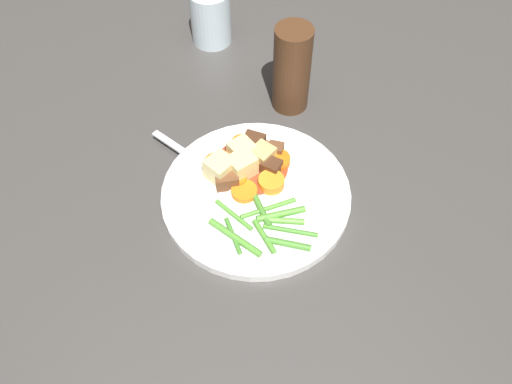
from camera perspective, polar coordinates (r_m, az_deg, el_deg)
name	(u,v)px	position (r m, az deg, el deg)	size (l,w,h in m)	color
ground_plane	(256,198)	(0.75, 0.00, -0.62)	(3.00, 3.00, 0.00)	#423F3D
dinner_plate	(256,195)	(0.74, 0.00, -0.31)	(0.26, 0.26, 0.01)	white
stew_sauce	(251,166)	(0.76, -0.56, 2.76)	(0.10, 0.10, 0.00)	#93381E
carrot_slice_0	(237,180)	(0.74, -1.99, 1.30)	(0.03, 0.03, 0.01)	orange
carrot_slice_1	(232,159)	(0.77, -2.56, 3.48)	(0.03, 0.03, 0.01)	orange
carrot_slice_2	(278,160)	(0.76, 2.26, 3.31)	(0.04, 0.04, 0.01)	orange
carrot_slice_3	(217,164)	(0.76, -4.09, 2.91)	(0.04, 0.04, 0.01)	orange
carrot_slice_4	(271,182)	(0.74, 1.61, 1.03)	(0.04, 0.04, 0.01)	orange
carrot_slice_5	(243,144)	(0.79, -1.37, 4.99)	(0.03, 0.03, 0.01)	orange
carrot_slice_6	(251,165)	(0.76, -0.54, 2.79)	(0.03, 0.03, 0.01)	orange
carrot_slice_7	(244,190)	(0.73, -1.26, 0.20)	(0.03, 0.03, 0.01)	orange
potato_chunk_0	(242,166)	(0.74, -1.48, 2.74)	(0.03, 0.04, 0.03)	#EAD68C
potato_chunk_1	(242,151)	(0.77, -1.49, 4.30)	(0.03, 0.03, 0.03)	#EAD68C
potato_chunk_2	(262,155)	(0.76, 0.67, 3.85)	(0.03, 0.03, 0.03)	#DBBC6B
potato_chunk_3	(220,169)	(0.74, -3.76, 2.45)	(0.03, 0.03, 0.03)	#EAD68C
meat_chunk_0	(253,144)	(0.77, -0.30, 4.99)	(0.03, 0.03, 0.02)	#4C2B19
meat_chunk_1	(271,167)	(0.75, 1.60, 2.64)	(0.02, 0.03, 0.02)	#4C2B19
meat_chunk_2	(226,178)	(0.74, -3.10, 1.47)	(0.03, 0.03, 0.02)	brown
meat_chunk_3	(276,150)	(0.77, 2.07, 4.40)	(0.02, 0.02, 0.02)	brown
green_bean_0	(262,203)	(0.72, 0.63, -1.17)	(0.01, 0.01, 0.08)	#4C8E33
green_bean_1	(281,214)	(0.71, 2.61, -2.30)	(0.01, 0.01, 0.07)	#599E38
green_bean_2	(235,237)	(0.69, -2.20, -4.74)	(0.01, 0.01, 0.08)	#599E38
green_bean_3	(268,236)	(0.69, 1.24, -4.58)	(0.01, 0.01, 0.05)	#599E38
green_bean_4	(268,208)	(0.72, 1.27, -1.70)	(0.01, 0.01, 0.08)	#599E38
green_bean_5	(291,231)	(0.70, 3.62, -4.04)	(0.01, 0.01, 0.07)	#4C8E33
green_bean_6	(288,244)	(0.69, 3.37, -5.40)	(0.01, 0.01, 0.06)	#4C8E33
green_bean_7	(234,215)	(0.71, -2.32, -2.40)	(0.01, 0.01, 0.06)	#599E38
green_bean_8	(285,221)	(0.71, 2.99, -3.01)	(0.01, 0.01, 0.05)	#66AD42
green_bean_9	(233,236)	(0.69, -2.41, -4.57)	(0.01, 0.01, 0.06)	#4C8E33
fork	(202,164)	(0.77, -5.69, 2.94)	(0.14, 0.13, 0.00)	silver
water_glass	(211,17)	(0.96, -4.74, 17.73)	(0.07, 0.07, 0.09)	silver
pepper_mill	(292,69)	(0.82, 3.76, 12.66)	(0.06, 0.06, 0.14)	#4C2D19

